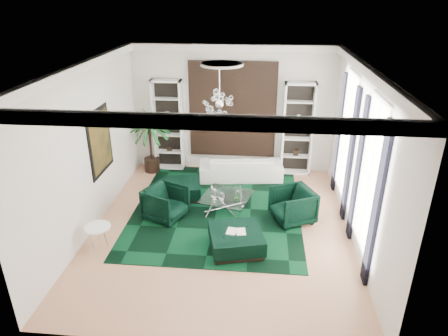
# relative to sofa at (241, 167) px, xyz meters

# --- Properties ---
(floor) EXTENTS (6.00, 7.00, 0.02)m
(floor) POSITION_rel_sofa_xyz_m (-0.31, -2.76, -0.36)
(floor) COLOR tan
(floor) RESTS_ON ground
(ceiling) EXTENTS (6.00, 7.00, 0.02)m
(ceiling) POSITION_rel_sofa_xyz_m (-0.31, -2.76, 3.46)
(ceiling) COLOR white
(ceiling) RESTS_ON ground
(wall_back) EXTENTS (6.00, 0.02, 3.80)m
(wall_back) POSITION_rel_sofa_xyz_m (-0.31, 0.75, 1.55)
(wall_back) COLOR silver
(wall_back) RESTS_ON ground
(wall_front) EXTENTS (6.00, 0.02, 3.80)m
(wall_front) POSITION_rel_sofa_xyz_m (-0.31, -6.27, 1.55)
(wall_front) COLOR silver
(wall_front) RESTS_ON ground
(wall_left) EXTENTS (0.02, 7.00, 3.80)m
(wall_left) POSITION_rel_sofa_xyz_m (-3.32, -2.76, 1.55)
(wall_left) COLOR silver
(wall_left) RESTS_ON ground
(wall_right) EXTENTS (0.02, 7.00, 3.80)m
(wall_right) POSITION_rel_sofa_xyz_m (2.70, -2.76, 1.55)
(wall_right) COLOR silver
(wall_right) RESTS_ON ground
(crown_molding) EXTENTS (6.00, 7.00, 0.18)m
(crown_molding) POSITION_rel_sofa_xyz_m (-0.31, -2.76, 3.35)
(crown_molding) COLOR white
(crown_molding) RESTS_ON ceiling
(ceiling_medallion) EXTENTS (0.90, 0.90, 0.05)m
(ceiling_medallion) POSITION_rel_sofa_xyz_m (-0.31, -2.46, 3.42)
(ceiling_medallion) COLOR white
(ceiling_medallion) RESTS_ON ceiling
(tapestry) EXTENTS (2.50, 0.06, 2.80)m
(tapestry) POSITION_rel_sofa_xyz_m (-0.31, 0.70, 1.55)
(tapestry) COLOR black
(tapestry) RESTS_ON wall_back
(shelving_left) EXTENTS (0.90, 0.38, 2.80)m
(shelving_left) POSITION_rel_sofa_xyz_m (-2.26, 0.55, 1.05)
(shelving_left) COLOR white
(shelving_left) RESTS_ON floor
(shelving_right) EXTENTS (0.90, 0.38, 2.80)m
(shelving_right) POSITION_rel_sofa_xyz_m (1.64, 0.55, 1.05)
(shelving_right) COLOR white
(shelving_right) RESTS_ON floor
(painting) EXTENTS (0.04, 1.30, 1.60)m
(painting) POSITION_rel_sofa_xyz_m (-3.28, -2.16, 1.50)
(painting) COLOR black
(painting) RESTS_ON wall_left
(window_near) EXTENTS (0.03, 1.10, 2.90)m
(window_near) POSITION_rel_sofa_xyz_m (2.68, -3.66, 1.55)
(window_near) COLOR white
(window_near) RESTS_ON wall_right
(curtain_near_a) EXTENTS (0.07, 0.30, 3.25)m
(curtain_near_a) POSITION_rel_sofa_xyz_m (2.64, -4.44, 1.30)
(curtain_near_a) COLOR black
(curtain_near_a) RESTS_ON floor
(curtain_near_b) EXTENTS (0.07, 0.30, 3.25)m
(curtain_near_b) POSITION_rel_sofa_xyz_m (2.64, -2.88, 1.30)
(curtain_near_b) COLOR black
(curtain_near_b) RESTS_ON floor
(window_far) EXTENTS (0.03, 1.10, 2.90)m
(window_far) POSITION_rel_sofa_xyz_m (2.68, -1.26, 1.55)
(window_far) COLOR white
(window_far) RESTS_ON wall_right
(curtain_far_a) EXTENTS (0.07, 0.30, 3.25)m
(curtain_far_a) POSITION_rel_sofa_xyz_m (2.64, -2.04, 1.30)
(curtain_far_a) COLOR black
(curtain_far_a) RESTS_ON floor
(curtain_far_b) EXTENTS (0.07, 0.30, 3.25)m
(curtain_far_b) POSITION_rel_sofa_xyz_m (2.64, -0.48, 1.30)
(curtain_far_b) COLOR black
(curtain_far_b) RESTS_ON floor
(rug) EXTENTS (4.20, 5.00, 0.02)m
(rug) POSITION_rel_sofa_xyz_m (-0.50, -1.88, -0.34)
(rug) COLOR black
(rug) RESTS_ON floor
(sofa) EXTENTS (2.52, 1.23, 0.71)m
(sofa) POSITION_rel_sofa_xyz_m (0.00, 0.00, 0.00)
(sofa) COLOR white
(sofa) RESTS_ON floor
(armchair_left) EXTENTS (1.18, 1.17, 0.82)m
(armchair_left) POSITION_rel_sofa_xyz_m (-1.71, -2.44, 0.06)
(armchair_left) COLOR black
(armchair_left) RESTS_ON floor
(armchair_right) EXTENTS (1.21, 1.20, 0.84)m
(armchair_right) POSITION_rel_sofa_xyz_m (1.39, -2.29, 0.07)
(armchair_right) COLOR black
(armchair_right) RESTS_ON floor
(coffee_table) EXTENTS (1.41, 1.41, 0.40)m
(coffee_table) POSITION_rel_sofa_xyz_m (-0.26, -1.93, -0.16)
(coffee_table) COLOR white
(coffee_table) RESTS_ON floor
(ottoman_side) EXTENTS (1.13, 1.13, 0.43)m
(ottoman_side) POSITION_rel_sofa_xyz_m (-1.51, -1.34, -0.14)
(ottoman_side) COLOR black
(ottoman_side) RESTS_ON floor
(ottoman_front) EXTENTS (1.33, 1.33, 0.44)m
(ottoman_front) POSITION_rel_sofa_xyz_m (0.10, -3.61, -0.13)
(ottoman_front) COLOR black
(ottoman_front) RESTS_ON floor
(book) EXTENTS (0.42, 0.28, 0.03)m
(book) POSITION_rel_sofa_xyz_m (0.10, -3.61, 0.10)
(book) COLOR white
(book) RESTS_ON ottoman_front
(side_table) EXTENTS (0.68, 0.68, 0.54)m
(side_table) POSITION_rel_sofa_xyz_m (-2.86, -3.86, -0.09)
(side_table) COLOR white
(side_table) RESTS_ON floor
(palm) EXTENTS (2.01, 2.01, 2.56)m
(palm) POSITION_rel_sofa_xyz_m (-2.77, 0.26, 0.93)
(palm) COLOR #196024
(palm) RESTS_ON floor
(chandelier) EXTENTS (0.95, 0.95, 0.69)m
(chandelier) POSITION_rel_sofa_xyz_m (-0.40, -2.19, 2.50)
(chandelier) COLOR white
(chandelier) RESTS_ON ceiling
(table_plant) EXTENTS (0.14, 0.12, 0.23)m
(table_plant) POSITION_rel_sofa_xyz_m (0.03, -2.17, 0.15)
(table_plant) COLOR #196024
(table_plant) RESTS_ON coffee_table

